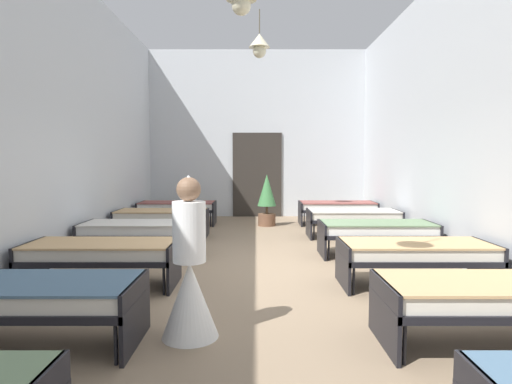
# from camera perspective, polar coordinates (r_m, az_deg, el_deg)

# --- Properties ---
(ground_plane) EXTENTS (6.72, 12.58, 0.10)m
(ground_plane) POSITION_cam_1_polar(r_m,az_deg,el_deg) (6.50, 0.03, -10.62)
(ground_plane) COLOR #8C755B
(room_shell) EXTENTS (6.52, 12.18, 4.73)m
(room_shell) POSITION_cam_1_polar(r_m,az_deg,el_deg) (7.64, -0.03, 9.90)
(room_shell) COLOR silver
(room_shell) RESTS_ON ground
(bed_left_row_1) EXTENTS (1.90, 0.84, 0.57)m
(bed_left_row_1) POSITION_cam_1_polar(r_m,az_deg,el_deg) (4.30, -28.32, -12.18)
(bed_left_row_1) COLOR black
(bed_left_row_1) RESTS_ON ground
(bed_right_row_1) EXTENTS (1.90, 0.84, 0.57)m
(bed_right_row_1) POSITION_cam_1_polar(r_m,az_deg,el_deg) (4.34, 28.57, -12.08)
(bed_right_row_1) COLOR black
(bed_right_row_1) RESTS_ON ground
(bed_left_row_2) EXTENTS (1.90, 0.84, 0.57)m
(bed_left_row_2) POSITION_cam_1_polar(r_m,az_deg,el_deg) (5.87, -20.15, -7.61)
(bed_left_row_2) COLOR black
(bed_left_row_2) RESTS_ON ground
(bed_right_row_2) EXTENTS (1.90, 0.84, 0.57)m
(bed_right_row_2) POSITION_cam_1_polar(r_m,az_deg,el_deg) (5.89, 20.22, -7.56)
(bed_right_row_2) COLOR black
(bed_right_row_2) RESTS_ON ground
(bed_left_row_3) EXTENTS (1.90, 0.84, 0.57)m
(bed_left_row_3) POSITION_cam_1_polar(r_m,az_deg,el_deg) (7.53, -15.57, -4.92)
(bed_left_row_3) COLOR black
(bed_left_row_3) RESTS_ON ground
(bed_right_row_3) EXTENTS (1.90, 0.84, 0.57)m
(bed_right_row_3) POSITION_cam_1_polar(r_m,az_deg,el_deg) (7.54, 15.52, -4.90)
(bed_right_row_3) COLOR black
(bed_right_row_3) RESTS_ON ground
(bed_left_row_4) EXTENTS (1.90, 0.84, 0.57)m
(bed_left_row_4) POSITION_cam_1_polar(r_m,az_deg,el_deg) (9.22, -12.68, -3.20)
(bed_left_row_4) COLOR black
(bed_left_row_4) RESTS_ON ground
(bed_right_row_4) EXTENTS (1.90, 0.84, 0.57)m
(bed_right_row_4) POSITION_cam_1_polar(r_m,az_deg,el_deg) (9.23, 12.54, -3.19)
(bed_right_row_4) COLOR black
(bed_right_row_4) RESTS_ON ground
(bed_left_row_5) EXTENTS (1.90, 0.84, 0.57)m
(bed_left_row_5) POSITION_cam_1_polar(r_m,az_deg,el_deg) (10.94, -10.70, -2.01)
(bed_left_row_5) COLOR black
(bed_left_row_5) RESTS_ON ground
(bed_right_row_5) EXTENTS (1.90, 0.84, 0.57)m
(bed_right_row_5) POSITION_cam_1_polar(r_m,az_deg,el_deg) (10.95, 10.50, -2.00)
(bed_right_row_5) COLOR black
(bed_right_row_5) RESTS_ON ground
(nurse_near_aisle) EXTENTS (0.52, 0.52, 1.49)m
(nurse_near_aisle) POSITION_cam_1_polar(r_m,az_deg,el_deg) (4.02, -9.09, -11.55)
(nurse_near_aisle) COLOR white
(nurse_near_aisle) RESTS_ON ground
(potted_plant) EXTENTS (0.46, 0.46, 1.27)m
(potted_plant) POSITION_cam_1_polar(r_m,az_deg,el_deg) (10.54, 1.18, -0.76)
(potted_plant) COLOR brown
(potted_plant) RESTS_ON ground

